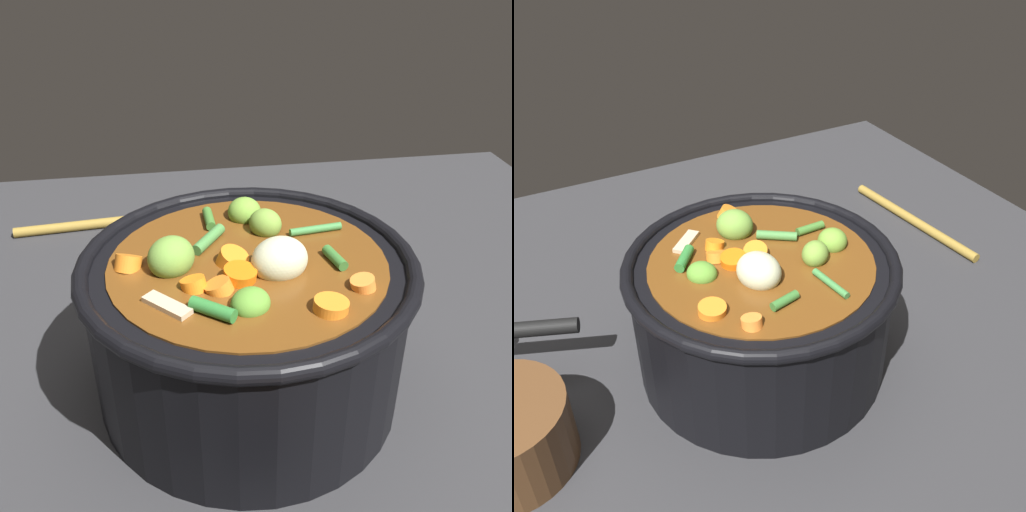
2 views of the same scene
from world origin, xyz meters
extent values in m
plane|color=#2D2D30|center=(0.00, 0.00, 0.00)|extent=(1.10, 1.10, 0.00)
cylinder|color=black|center=(0.00, 0.00, 0.07)|extent=(0.28, 0.28, 0.14)
torus|color=black|center=(0.00, 0.00, 0.14)|extent=(0.30, 0.30, 0.01)
cylinder|color=brown|center=(0.00, 0.00, 0.08)|extent=(0.24, 0.24, 0.13)
ellipsoid|color=olive|center=(-0.06, 0.00, 0.15)|extent=(0.06, 0.06, 0.04)
ellipsoid|color=olive|center=(0.01, 0.08, 0.15)|extent=(0.05, 0.05, 0.03)
ellipsoid|color=olive|center=(0.02, 0.05, 0.15)|extent=(0.04, 0.04, 0.03)
ellipsoid|color=#5B9632|center=(-0.01, -0.06, 0.14)|extent=(0.04, 0.04, 0.02)
cylinder|color=orange|center=(-0.01, 0.00, 0.14)|extent=(0.04, 0.04, 0.02)
cylinder|color=orange|center=(-0.10, 0.01, 0.14)|extent=(0.03, 0.03, 0.02)
cylinder|color=orange|center=(-0.01, -0.03, 0.14)|extent=(0.04, 0.04, 0.02)
cylinder|color=orange|center=(-0.05, -0.03, 0.14)|extent=(0.03, 0.03, 0.02)
cylinder|color=orange|center=(-0.03, -0.04, 0.14)|extent=(0.03, 0.03, 0.02)
cylinder|color=orange|center=(0.05, -0.08, 0.14)|extent=(0.04, 0.03, 0.01)
cylinder|color=orange|center=(0.09, -0.05, 0.14)|extent=(0.02, 0.02, 0.02)
ellipsoid|color=beige|center=(0.02, -0.02, 0.15)|extent=(0.06, 0.06, 0.04)
cylinder|color=#41782D|center=(-0.03, 0.08, 0.15)|extent=(0.01, 0.03, 0.01)
cylinder|color=#3F8540|center=(0.07, 0.04, 0.15)|extent=(0.05, 0.01, 0.01)
cylinder|color=#2F7C33|center=(-0.04, -0.07, 0.15)|extent=(0.04, 0.03, 0.01)
cylinder|color=#37742F|center=(0.07, -0.01, 0.15)|extent=(0.02, 0.03, 0.01)
cylinder|color=#46833E|center=(-0.03, 0.04, 0.15)|extent=(0.03, 0.04, 0.01)
cube|color=#CEB792|center=(-0.07, -0.06, 0.14)|extent=(0.04, 0.04, 0.01)
ellipsoid|color=olive|center=(-0.14, 0.21, 0.01)|extent=(0.07, 0.05, 0.02)
cylinder|color=olive|center=(-0.16, 0.36, 0.01)|extent=(0.26, 0.04, 0.01)
camera|label=1|loc=(-0.06, -0.42, 0.40)|focal=41.04mm
camera|label=2|loc=(0.45, -0.23, 0.50)|focal=41.65mm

